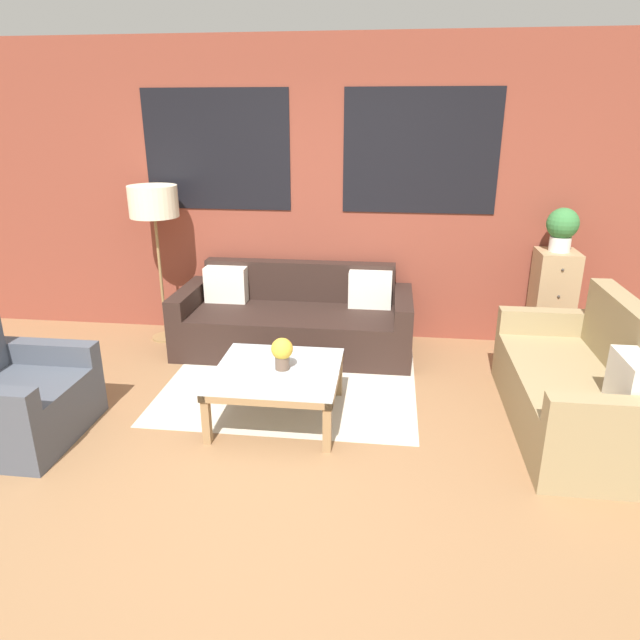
# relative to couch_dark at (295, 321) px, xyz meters

# --- Properties ---
(ground_plane) EXTENTS (16.00, 16.00, 0.00)m
(ground_plane) POSITION_rel_couch_dark_xyz_m (0.15, -1.95, -0.28)
(ground_plane) COLOR #8E6642
(wall_back_brick) EXTENTS (8.40, 0.09, 2.80)m
(wall_back_brick) POSITION_rel_couch_dark_xyz_m (0.15, 0.49, 1.13)
(wall_back_brick) COLOR brown
(wall_back_brick) RESTS_ON ground_plane
(rug) EXTENTS (2.06, 1.73, 0.00)m
(rug) POSITION_rel_couch_dark_xyz_m (0.09, -0.73, -0.27)
(rug) COLOR beige
(rug) RESTS_ON ground_plane
(couch_dark) EXTENTS (2.17, 0.88, 0.78)m
(couch_dark) POSITION_rel_couch_dark_xyz_m (0.00, 0.00, 0.00)
(couch_dark) COLOR black
(couch_dark) RESTS_ON ground_plane
(settee_vintage) EXTENTS (0.80, 1.70, 0.92)m
(settee_vintage) POSITION_rel_couch_dark_xyz_m (2.24, -1.20, 0.03)
(settee_vintage) COLOR #99845B
(settee_vintage) RESTS_ON ground_plane
(armchair_corner) EXTENTS (0.80, 0.90, 0.84)m
(armchair_corner) POSITION_rel_couch_dark_xyz_m (-1.67, -1.79, 0.00)
(armchair_corner) COLOR #474C56
(armchair_corner) RESTS_ON ground_plane
(coffee_table) EXTENTS (0.90, 0.90, 0.39)m
(coffee_table) POSITION_rel_couch_dark_xyz_m (0.09, -1.31, 0.05)
(coffee_table) COLOR silver
(coffee_table) RESTS_ON ground_plane
(floor_lamp) EXTENTS (0.45, 0.45, 1.51)m
(floor_lamp) POSITION_rel_couch_dark_xyz_m (-1.33, 0.11, 1.04)
(floor_lamp) COLOR olive
(floor_lamp) RESTS_ON ground_plane
(drawer_cabinet) EXTENTS (0.35, 0.39, 0.97)m
(drawer_cabinet) POSITION_rel_couch_dark_xyz_m (2.36, 0.22, 0.21)
(drawer_cabinet) COLOR tan
(drawer_cabinet) RESTS_ON ground_plane
(potted_plant) EXTENTS (0.28, 0.28, 0.39)m
(potted_plant) POSITION_rel_couch_dark_xyz_m (2.36, 0.22, 0.91)
(potted_plant) COLOR silver
(potted_plant) RESTS_ON drawer_cabinet
(flower_vase) EXTENTS (0.16, 0.16, 0.24)m
(flower_vase) POSITION_rel_couch_dark_xyz_m (0.13, -1.29, 0.24)
(flower_vase) COLOR brown
(flower_vase) RESTS_ON coffee_table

